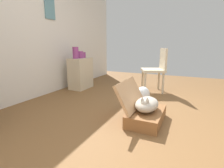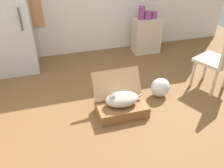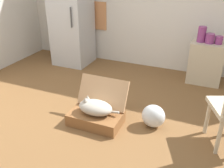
{
  "view_description": "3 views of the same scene",
  "coord_description": "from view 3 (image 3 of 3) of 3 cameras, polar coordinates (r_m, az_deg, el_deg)",
  "views": [
    {
      "loc": [
        -1.99,
        -0.42,
        0.97
      ],
      "look_at": [
        0.04,
        0.53,
        0.46
      ],
      "focal_mm": 27.38,
      "sensor_mm": 36.0,
      "label": 1
    },
    {
      "loc": [
        -0.76,
        -2.22,
        1.99
      ],
      "look_at": [
        -0.03,
        0.23,
        0.38
      ],
      "focal_mm": 36.59,
      "sensor_mm": 36.0,
      "label": 2
    },
    {
      "loc": [
        1.29,
        -2.31,
        1.88
      ],
      "look_at": [
        0.16,
        0.32,
        0.46
      ],
      "focal_mm": 40.35,
      "sensor_mm": 36.0,
      "label": 3
    }
  ],
  "objects": [
    {
      "name": "suitcase_base",
      "position": [
        3.21,
        -3.7,
        -7.76
      ],
      "size": [
        0.66,
        0.4,
        0.16
      ],
      "primitive_type": "cube",
      "color": "brown",
      "rests_on": "ground"
    },
    {
      "name": "side_table",
      "position": [
        4.44,
        20.43,
        4.43
      ],
      "size": [
        0.53,
        0.34,
        0.69
      ],
      "primitive_type": "cube",
      "color": "beige",
      "rests_on": "ground"
    },
    {
      "name": "refrigerator",
      "position": [
        4.96,
        -9.14,
        14.55
      ],
      "size": [
        0.66,
        0.67,
        1.78
      ],
      "color": "#B7BABC",
      "rests_on": "ground"
    },
    {
      "name": "vase_short",
      "position": [
        4.32,
        23.05,
        9.16
      ],
      "size": [
        0.12,
        0.12,
        0.12
      ],
      "primitive_type": "cylinder",
      "color": "#8C387A",
      "rests_on": "side_table"
    },
    {
      "name": "plastic_bag_white",
      "position": [
        3.17,
        9.35,
        -7.18
      ],
      "size": [
        0.29,
        0.24,
        0.29
      ],
      "primitive_type": "ellipsoid",
      "color": "silver",
      "rests_on": "ground"
    },
    {
      "name": "vase_tall",
      "position": [
        4.32,
        19.66,
        10.58
      ],
      "size": [
        0.13,
        0.13,
        0.25
      ],
      "primitive_type": "cylinder",
      "color": "#8C387A",
      "rests_on": "side_table"
    },
    {
      "name": "vase_round",
      "position": [
        4.3,
        21.3,
        9.59
      ],
      "size": [
        0.14,
        0.14,
        0.15
      ],
      "primitive_type": "cylinder",
      "color": "#8C387A",
      "rests_on": "side_table"
    },
    {
      "name": "suitcase_lid",
      "position": [
        3.25,
        -2.08,
        -1.91
      ],
      "size": [
        0.66,
        0.22,
        0.37
      ],
      "primitive_type": "cube",
      "rotation": [
        1.07,
        0.0,
        0.0
      ],
      "color": "tan",
      "rests_on": "suitcase_base"
    },
    {
      "name": "ground_plane",
      "position": [
        3.25,
        -4.9,
        -9.12
      ],
      "size": [
        7.68,
        7.68,
        0.0
      ],
      "primitive_type": "plane",
      "color": "brown",
      "rests_on": "ground"
    },
    {
      "name": "cat",
      "position": [
        3.13,
        -3.89,
        -5.24
      ],
      "size": [
        0.52,
        0.28,
        0.21
      ],
      "color": "#B2A899",
      "rests_on": "suitcase_base"
    }
  ]
}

